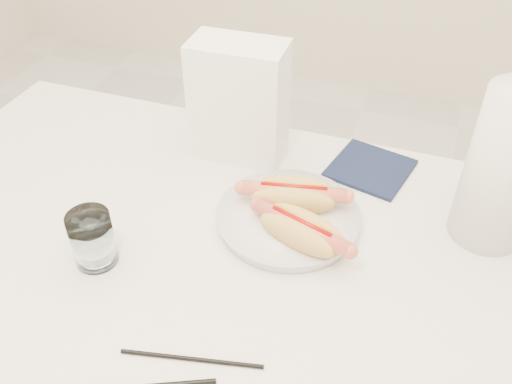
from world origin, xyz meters
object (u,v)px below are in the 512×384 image
(paper_towel_roll, at_px, (505,169))
(hotdog_right, at_px, (301,230))
(table, at_px, (205,281))
(napkin_box, at_px, (239,101))
(plate, at_px, (288,219))
(hotdog_left, at_px, (294,195))
(water_glass, at_px, (92,239))

(paper_towel_roll, bearing_deg, hotdog_right, -153.35)
(table, xyz_separation_m, paper_towel_roll, (0.42, 0.20, 0.19))
(paper_towel_roll, bearing_deg, napkin_box, 170.06)
(hotdog_right, xyz_separation_m, napkin_box, (-0.19, 0.22, 0.07))
(plate, height_order, hotdog_left, hotdog_left)
(hotdog_right, bearing_deg, paper_towel_roll, 44.75)
(hotdog_left, height_order, napkin_box, napkin_box)
(water_glass, bearing_deg, napkin_box, 72.74)
(hotdog_right, xyz_separation_m, paper_towel_roll, (0.28, 0.14, 0.09))
(hotdog_left, relative_size, paper_towel_roll, 0.67)
(table, bearing_deg, water_glass, -157.81)
(plate, height_order, water_glass, water_glass)
(hotdog_left, xyz_separation_m, hotdog_right, (0.04, -0.08, -0.00))
(table, distance_m, hotdog_left, 0.21)
(water_glass, bearing_deg, table, 22.19)
(paper_towel_roll, bearing_deg, table, -153.85)
(water_glass, height_order, paper_towel_roll, paper_towel_roll)
(hotdog_left, bearing_deg, plate, -103.87)
(plate, distance_m, napkin_box, 0.25)
(table, relative_size, plate, 5.17)
(table, height_order, napkin_box, napkin_box)
(table, height_order, water_glass, water_glass)
(plate, relative_size, hotdog_right, 1.36)
(hotdog_left, height_order, hotdog_right, hotdog_left)
(hotdog_left, xyz_separation_m, napkin_box, (-0.15, 0.14, 0.07))
(water_glass, relative_size, paper_towel_roll, 0.35)
(hotdog_right, xyz_separation_m, water_glass, (-0.29, -0.13, 0.00))
(water_glass, xyz_separation_m, napkin_box, (0.11, 0.35, 0.07))
(plate, xyz_separation_m, water_glass, (-0.26, -0.18, 0.04))
(hotdog_left, relative_size, napkin_box, 0.77)
(table, distance_m, hotdog_right, 0.19)
(water_glass, bearing_deg, hotdog_right, 23.64)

